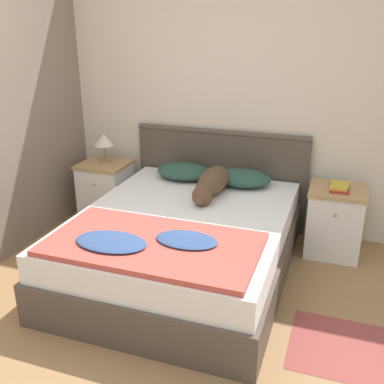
{
  "coord_description": "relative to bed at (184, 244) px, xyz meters",
  "views": [
    {
      "loc": [
        1.2,
        -1.87,
        1.89
      ],
      "look_at": [
        0.12,
        1.24,
        0.61
      ],
      "focal_mm": 42.0,
      "sensor_mm": 36.0,
      "label": 1
    }
  ],
  "objects": [
    {
      "name": "dog",
      "position": [
        0.08,
        0.46,
        0.36
      ],
      "size": [
        0.23,
        0.76,
        0.21
      ],
      "color": "brown",
      "rests_on": "bed"
    },
    {
      "name": "bed",
      "position": [
        0.0,
        0.0,
        0.0
      ],
      "size": [
        1.57,
        1.98,
        0.51
      ],
      "color": "#4C4238",
      "rests_on": "ground_plane"
    },
    {
      "name": "nightstand_right",
      "position": [
        1.09,
        0.74,
        0.04
      ],
      "size": [
        0.46,
        0.45,
        0.59
      ],
      "color": "white",
      "rests_on": "ground_plane"
    },
    {
      "name": "wall_side_left",
      "position": [
        -1.52,
        0.01,
        1.02
      ],
      "size": [
        0.06,
        3.1,
        2.55
      ],
      "color": "gray",
      "rests_on": "ground_plane"
    },
    {
      "name": "pillow_left",
      "position": [
        -0.27,
        0.76,
        0.33
      ],
      "size": [
        0.5,
        0.37,
        0.13
      ],
      "color": "#284C3D",
      "rests_on": "bed"
    },
    {
      "name": "book_stack",
      "position": [
        1.09,
        0.72,
        0.35
      ],
      "size": [
        0.16,
        0.24,
        0.04
      ],
      "color": "#AD2D28",
      "rests_on": "nightstand_right"
    },
    {
      "name": "pillow_right",
      "position": [
        0.27,
        0.76,
        0.33
      ],
      "size": [
        0.5,
        0.37,
        0.13
      ],
      "color": "#284C3D",
      "rests_on": "bed"
    },
    {
      "name": "ground_plane",
      "position": [
        -0.12,
        -1.04,
        -0.25
      ],
      "size": [
        16.0,
        16.0,
        0.0
      ],
      "primitive_type": "plane",
      "color": "#997047"
    },
    {
      "name": "headboard",
      "position": [
        0.0,
        1.01,
        0.24
      ],
      "size": [
        1.65,
        0.06,
        0.94
      ],
      "color": "#4C4238",
      "rests_on": "ground_plane"
    },
    {
      "name": "table_lamp",
      "position": [
        -1.09,
        0.76,
        0.55
      ],
      "size": [
        0.2,
        0.2,
        0.28
      ],
      "color": "#9E7A4C",
      "rests_on": "nightstand_left"
    },
    {
      "name": "quilt",
      "position": [
        -0.01,
        -0.57,
        0.29
      ],
      "size": [
        1.37,
        0.75,
        0.07
      ],
      "color": "#BC4C42",
      "rests_on": "bed"
    },
    {
      "name": "wall_back",
      "position": [
        -0.12,
        1.09,
        1.02
      ],
      "size": [
        9.0,
        0.06,
        2.55
      ],
      "color": "beige",
      "rests_on": "ground_plane"
    },
    {
      "name": "nightstand_left",
      "position": [
        -1.09,
        0.74,
        0.04
      ],
      "size": [
        0.46,
        0.45,
        0.59
      ],
      "color": "white",
      "rests_on": "ground_plane"
    }
  ]
}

